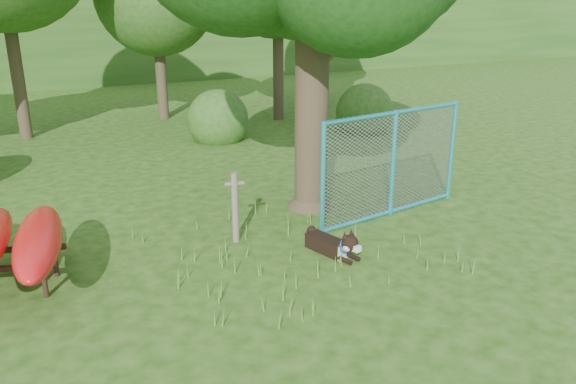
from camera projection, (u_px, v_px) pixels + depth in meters
name	position (u px, v px, depth m)	size (l,w,h in m)	color
ground	(314.00, 282.00, 8.17)	(80.00, 80.00, 0.00)	#1F440D
wooden_post	(235.00, 206.00, 9.37)	(0.33, 0.13, 1.22)	#64594B
husky_dog	(335.00, 244.00, 8.99)	(0.50, 1.18, 0.53)	black
fence_section	(393.00, 164.00, 10.46)	(3.44, 0.56, 3.37)	#29A5C0
wildflower_clump	(347.00, 237.00, 9.31)	(0.09, 0.10, 0.21)	#52852B
shrub_right	(364.00, 131.00, 17.74)	(1.80, 1.80, 1.80)	#28531B
shrub_mid	(219.00, 140.00, 16.59)	(1.80, 1.80, 1.80)	#28531B
wooded_hillside	(56.00, 19.00, 30.66)	(80.00, 12.00, 6.00)	#28531B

